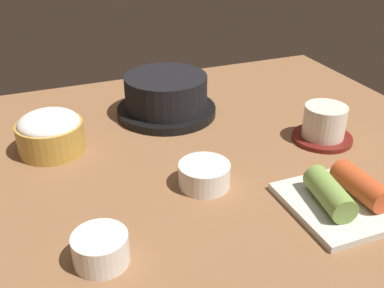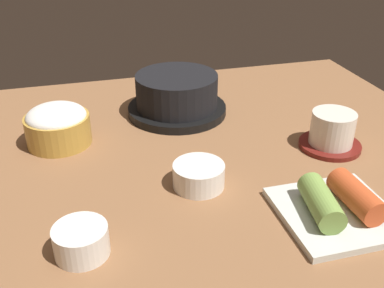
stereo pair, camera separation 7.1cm
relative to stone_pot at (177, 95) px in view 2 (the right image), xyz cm
name	(u,v)px [view 2 (the right image)]	position (x,y,z in cm)	size (l,w,h in cm)	color
dining_table	(177,161)	(-3.92, -16.16, -4.86)	(100.00, 76.00, 2.00)	brown
stone_pot	(177,95)	(0.00, 0.00, 0.00)	(19.04, 19.04, 7.86)	black
rice_bowl	(57,125)	(-22.29, -6.53, -0.35)	(10.87, 10.87, 6.95)	#B78C38
tea_cup_with_saucer	(332,131)	(21.69, -20.06, -0.88)	(10.32, 10.32, 6.36)	maroon
banchan_cup_center	(199,175)	(-2.88, -25.38, -1.97)	(7.57, 7.57, 3.52)	white
kimchi_plate	(337,206)	(12.70, -37.12, -2.20)	(14.71, 14.71, 4.56)	silver
side_bowl_near	(81,240)	(-20.12, -35.51, -1.87)	(6.55, 6.55, 3.71)	white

